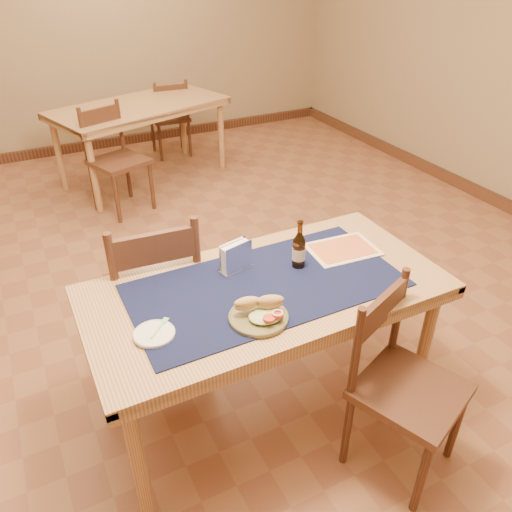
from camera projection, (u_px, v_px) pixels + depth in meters
name	position (u px, v px, depth m)	size (l,w,h in m)	color
room	(192.00, 96.00, 2.47)	(6.04, 7.04, 2.84)	brown
main_table	(266.00, 300.00, 2.26)	(1.60, 0.80, 0.75)	tan
placemat	(266.00, 285.00, 2.21)	(1.20, 0.60, 0.01)	#0F1538
baseboard	(207.00, 310.00, 3.19)	(6.00, 7.00, 0.10)	#4E2D1B
back_table	(140.00, 113.00, 4.76)	(1.79, 1.26, 0.75)	tan
chair_main_far	(155.00, 292.00, 2.58)	(0.49, 0.49, 0.99)	#4E2D1B
chair_main_near	(402.00, 383.00, 2.11)	(0.53, 0.53, 0.89)	#4E2D1B
chair_back_near	(116.00, 158.00, 4.29)	(0.54, 0.54, 0.91)	#4E2D1B
chair_back_far	(170.00, 117.00, 5.44)	(0.41, 0.41, 0.84)	#4E2D1B
sandwich_plate	(260.00, 313.00, 2.00)	(0.24, 0.24, 0.09)	brown
side_plate	(154.00, 333.00, 1.93)	(0.16, 0.16, 0.01)	white
fork	(160.00, 326.00, 1.95)	(0.10, 0.10, 0.00)	#81CB6F
beer_bottle	(299.00, 250.00, 2.30)	(0.06, 0.06, 0.23)	#482B0D
napkin_holder	(236.00, 257.00, 2.29)	(0.17, 0.10, 0.14)	white
menu_card	(342.00, 249.00, 2.46)	(0.35, 0.27, 0.01)	beige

